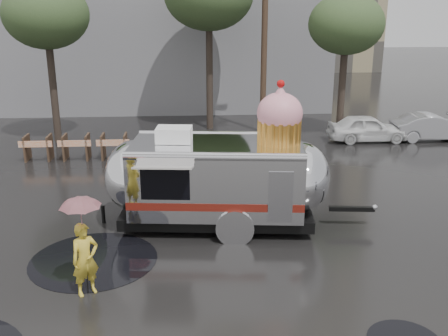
{
  "coord_description": "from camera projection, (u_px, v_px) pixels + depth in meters",
  "views": [
    {
      "loc": [
        -0.98,
        -10.56,
        6.13
      ],
      "look_at": [
        -0.08,
        3.19,
        1.69
      ],
      "focal_mm": 42.0,
      "sensor_mm": 36.0,
      "label": 1
    }
  ],
  "objects": [
    {
      "name": "barricade_row",
      "position": [
        76.0,
        147.0,
        20.93
      ],
      "size": [
        4.3,
        0.8,
        1.0
      ],
      "color": "#473323",
      "rests_on": "ground"
    },
    {
      "name": "umbrella_pink",
      "position": [
        81.0,
        212.0,
        10.88
      ],
      "size": [
        1.06,
        1.06,
        2.28
      ],
      "color": "#CC808A",
      "rests_on": "ground"
    },
    {
      "name": "airstream_trailer",
      "position": [
        220.0,
        175.0,
        14.52
      ],
      "size": [
        7.81,
        3.19,
        4.22
      ],
      "rotation": [
        0.0,
        0.0,
        -0.1
      ],
      "color": "silver",
      "rests_on": "ground"
    },
    {
      "name": "utility_pole",
      "position": [
        264.0,
        34.0,
        24.01
      ],
      "size": [
        1.6,
        0.28,
        9.0
      ],
      "color": "#473323",
      "rests_on": "ground"
    },
    {
      "name": "puddles",
      "position": [
        60.0,
        306.0,
        10.97
      ],
      "size": [
        10.75,
        6.92,
        0.01
      ],
      "color": "black",
      "rests_on": "ground"
    },
    {
      "name": "tree_left",
      "position": [
        46.0,
        15.0,
        22.2
      ],
      "size": [
        3.64,
        3.64,
        6.95
      ],
      "color": "#382D26",
      "rests_on": "ground"
    },
    {
      "name": "ground",
      "position": [
        236.0,
        281.0,
        11.97
      ],
      "size": [
        120.0,
        120.0,
        0.0
      ],
      "primitive_type": "plane",
      "color": "black",
      "rests_on": "ground"
    },
    {
      "name": "person_left",
      "position": [
        85.0,
        259.0,
        11.22
      ],
      "size": [
        0.71,
        0.66,
        1.64
      ],
      "primitive_type": "imported",
      "rotation": [
        0.0,
        0.0,
        0.59
      ],
      "color": "gold",
      "rests_on": "ground"
    },
    {
      "name": "tree_right",
      "position": [
        346.0,
        25.0,
        23.14
      ],
      "size": [
        3.36,
        3.36,
        6.42
      ],
      "color": "#382D26",
      "rests_on": "ground"
    }
  ]
}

